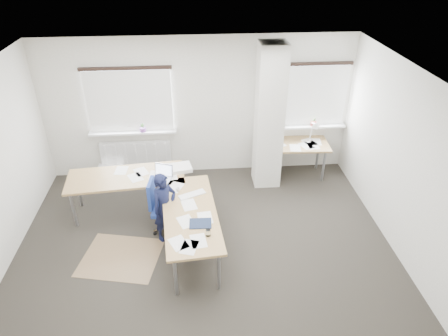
{
  "coord_description": "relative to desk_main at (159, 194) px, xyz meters",
  "views": [
    {
      "loc": [
        -0.09,
        -4.79,
        4.42
      ],
      "look_at": [
        0.37,
        0.9,
        0.98
      ],
      "focal_mm": 32.0,
      "sensor_mm": 36.0,
      "label": 1
    }
  ],
  "objects": [
    {
      "name": "white_crate",
      "position": [
        -1.11,
        1.61,
        -0.55
      ],
      "size": [
        0.49,
        0.35,
        0.29
      ],
      "primitive_type": "cube",
      "rotation": [
        0.0,
        0.0,
        -0.02
      ],
      "color": "white",
      "rests_on": "ground"
    },
    {
      "name": "room_shell",
      "position": [
        0.9,
        -0.18,
        1.05
      ],
      "size": [
        6.04,
        5.04,
        2.82
      ],
      "color": "beige",
      "rests_on": "ground"
    },
    {
      "name": "desk_main",
      "position": [
        0.0,
        0.0,
        0.0
      ],
      "size": [
        2.62,
        2.63,
        0.96
      ],
      "rotation": [
        0.0,
        0.0,
        0.09
      ],
      "color": "olive",
      "rests_on": "ground"
    },
    {
      "name": "floor_mat",
      "position": [
        -0.61,
        -0.69,
        -0.69
      ],
      "size": [
        1.35,
        1.21,
        0.01
      ],
      "primitive_type": "cube",
      "rotation": [
        0.0,
        0.0,
        -0.21
      ],
      "color": "olive",
      "rests_on": "ground"
    },
    {
      "name": "ground",
      "position": [
        0.72,
        -0.64,
        -0.69
      ],
      "size": [
        6.0,
        6.0,
        0.0
      ],
      "primitive_type": "plane",
      "color": "#282521",
      "rests_on": "ground"
    },
    {
      "name": "desk_side",
      "position": [
        2.58,
        1.52,
        -0.01
      ],
      "size": [
        1.43,
        0.77,
        1.22
      ],
      "rotation": [
        0.0,
        0.0,
        -0.05
      ],
      "color": "olive",
      "rests_on": "ground"
    },
    {
      "name": "person",
      "position": [
        0.1,
        -0.26,
        -0.09
      ],
      "size": [
        0.53,
        0.51,
        1.21
      ],
      "primitive_type": "imported",
      "rotation": [
        0.0,
        0.0,
        0.7
      ],
      "color": "black",
      "rests_on": "ground"
    },
    {
      "name": "task_chair",
      "position": [
        0.06,
        -0.07,
        -0.42
      ],
      "size": [
        0.53,
        0.53,
        0.98
      ],
      "rotation": [
        0.0,
        0.0,
        -0.12
      ],
      "color": "navy",
      "rests_on": "ground"
    }
  ]
}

